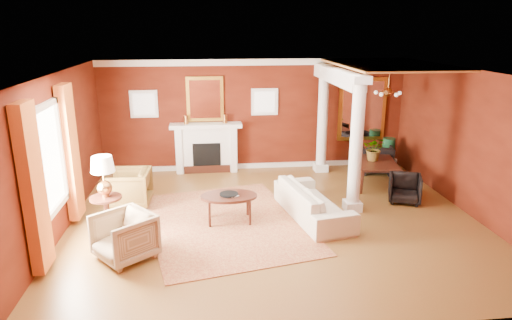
{
  "coord_description": "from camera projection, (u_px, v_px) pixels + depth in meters",
  "views": [
    {
      "loc": [
        -1.3,
        -8.3,
        3.74
      ],
      "look_at": [
        -0.33,
        0.35,
        1.15
      ],
      "focal_mm": 32.0,
      "sensor_mm": 36.0,
      "label": 1
    }
  ],
  "objects": [
    {
      "name": "sofa",
      "position": [
        313.0,
        196.0,
        9.12
      ],
      "size": [
        1.06,
        2.33,
        0.88
      ],
      "primitive_type": "imported",
      "rotation": [
        0.0,
        0.0,
        1.76
      ],
      "color": "beige",
      "rests_on": "ground"
    },
    {
      "name": "armchair_leopard",
      "position": [
        129.0,
        186.0,
        9.69
      ],
      "size": [
        0.84,
        0.89,
        0.88
      ],
      "primitive_type": "imported",
      "rotation": [
        0.0,
        0.0,
        -1.62
      ],
      "color": "black",
      "rests_on": "ground"
    },
    {
      "name": "side_table",
      "position": [
        104.0,
        182.0,
        8.34
      ],
      "size": [
        0.59,
        0.59,
        1.47
      ],
      "rotation": [
        0.0,
        0.0,
        0.19
      ],
      "color": "black",
      "rests_on": "ground"
    },
    {
      "name": "room_shell",
      "position": [
        275.0,
        120.0,
        8.53
      ],
      "size": [
        8.04,
        7.04,
        2.92
      ],
      "color": "#5F1C0D",
      "rests_on": "ground"
    },
    {
      "name": "fireplace",
      "position": [
        207.0,
        148.0,
        11.94
      ],
      "size": [
        1.85,
        0.42,
        1.29
      ],
      "color": "white",
      "rests_on": "ground"
    },
    {
      "name": "ground",
      "position": [
        274.0,
        220.0,
        9.11
      ],
      "size": [
        8.0,
        8.0,
        0.0
      ],
      "primitive_type": "plane",
      "color": "brown",
      "rests_on": "ground"
    },
    {
      "name": "crown_trim",
      "position": [
        255.0,
        62.0,
        11.6
      ],
      "size": [
        8.0,
        0.08,
        0.16
      ],
      "primitive_type": "cube",
      "color": "white",
      "rests_on": "room_shell"
    },
    {
      "name": "dining_chair_near",
      "position": [
        405.0,
        187.0,
        9.93
      ],
      "size": [
        0.83,
        0.81,
        0.68
      ],
      "primitive_type": "imported",
      "rotation": [
        0.0,
        0.0,
        -0.37
      ],
      "color": "black",
      "rests_on": "ground"
    },
    {
      "name": "potted_plant",
      "position": [
        376.0,
        137.0,
        10.79
      ],
      "size": [
        0.72,
        0.75,
        0.45
      ],
      "primitive_type": "imported",
      "rotation": [
        0.0,
        0.0,
        -0.43
      ],
      "color": "#26591E",
      "rests_on": "dining_table"
    },
    {
      "name": "flank_window_left",
      "position": [
        144.0,
        104.0,
        11.59
      ],
      "size": [
        0.7,
        0.07,
        0.7
      ],
      "color": "white",
      "rests_on": "room_shell"
    },
    {
      "name": "green_urn",
      "position": [
        388.0,
        157.0,
        12.16
      ],
      "size": [
        0.37,
        0.37,
        0.88
      ],
      "color": "#154426",
      "rests_on": "ground"
    },
    {
      "name": "coffee_table",
      "position": [
        229.0,
        197.0,
        8.88
      ],
      "size": [
        1.1,
        1.1,
        0.56
      ],
      "rotation": [
        0.0,
        0.0,
        0.09
      ],
      "color": "black",
      "rests_on": "ground"
    },
    {
      "name": "dining_chair_far",
      "position": [
        376.0,
        157.0,
        11.92
      ],
      "size": [
        0.94,
        0.9,
        0.83
      ],
      "primitive_type": "imported",
      "rotation": [
        0.0,
        0.0,
        2.94
      ],
      "color": "black",
      "rests_on": "ground"
    },
    {
      "name": "flank_window_right",
      "position": [
        265.0,
        102.0,
        11.92
      ],
      "size": [
        0.7,
        0.07,
        0.7
      ],
      "color": "white",
      "rests_on": "room_shell"
    },
    {
      "name": "overmantel_mirror",
      "position": [
        205.0,
        99.0,
        11.72
      ],
      "size": [
        0.95,
        0.07,
        1.15
      ],
      "color": "gold",
      "rests_on": "fireplace"
    },
    {
      "name": "chandelier",
      "position": [
        388.0,
        92.0,
        10.49
      ],
      "size": [
        0.6,
        0.62,
        0.75
      ],
      "color": "#B27337",
      "rests_on": "room_shell"
    },
    {
      "name": "dining_mirror",
      "position": [
        362.0,
        109.0,
        12.27
      ],
      "size": [
        1.3,
        0.07,
        1.7
      ],
      "color": "gold",
      "rests_on": "room_shell"
    },
    {
      "name": "column_back",
      "position": [
        323.0,
        118.0,
        11.74
      ],
      "size": [
        0.36,
        0.36,
        2.8
      ],
      "color": "white",
      "rests_on": "ground"
    },
    {
      "name": "armchair_stripe",
      "position": [
        124.0,
        234.0,
        7.48
      ],
      "size": [
        1.15,
        1.15,
        0.87
      ],
      "primitive_type": "imported",
      "rotation": [
        0.0,
        0.0,
        -0.89
      ],
      "color": "tan",
      "rests_on": "ground"
    },
    {
      "name": "amber_ceiling",
      "position": [
        389.0,
        65.0,
        10.26
      ],
      "size": [
        2.3,
        3.4,
        0.04
      ],
      "primitive_type": "cube",
      "color": "#C77E3A",
      "rests_on": "room_shell"
    },
    {
      "name": "base_trim",
      "position": [
        255.0,
        166.0,
        12.39
      ],
      "size": [
        8.0,
        0.08,
        0.12
      ],
      "primitive_type": "cube",
      "color": "white",
      "rests_on": "ground"
    },
    {
      "name": "dining_table",
      "position": [
        375.0,
        164.0,
        11.08
      ],
      "size": [
        0.89,
        1.8,
        0.96
      ],
      "primitive_type": "imported",
      "rotation": [
        0.0,
        0.0,
        1.4
      ],
      "color": "black",
      "rests_on": "ground"
    },
    {
      "name": "coffee_book",
      "position": [
        229.0,
        191.0,
        8.76
      ],
      "size": [
        0.16,
        0.09,
        0.24
      ],
      "primitive_type": "imported",
      "rotation": [
        0.0,
        0.0,
        0.46
      ],
      "color": "black",
      "rests_on": "coffee_table"
    },
    {
      "name": "left_window",
      "position": [
        53.0,
        167.0,
        7.71
      ],
      "size": [
        0.21,
        2.55,
        2.6
      ],
      "color": "white",
      "rests_on": "room_shell"
    },
    {
      "name": "rug",
      "position": [
        225.0,
        222.0,
        8.95
      ],
      "size": [
        3.61,
        4.34,
        0.02
      ],
      "primitive_type": "cube",
      "rotation": [
        0.0,
        0.0,
        0.21
      ],
      "color": "maroon",
      "rests_on": "ground"
    },
    {
      "name": "column_front",
      "position": [
        356.0,
        144.0,
        9.17
      ],
      "size": [
        0.36,
        0.36,
        2.8
      ],
      "color": "white",
      "rests_on": "ground"
    },
    {
      "name": "header_beam",
      "position": [
        337.0,
        76.0,
        10.35
      ],
      "size": [
        0.3,
        3.2,
        0.32
      ],
      "primitive_type": "cube",
      "color": "white",
      "rests_on": "column_front"
    }
  ]
}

